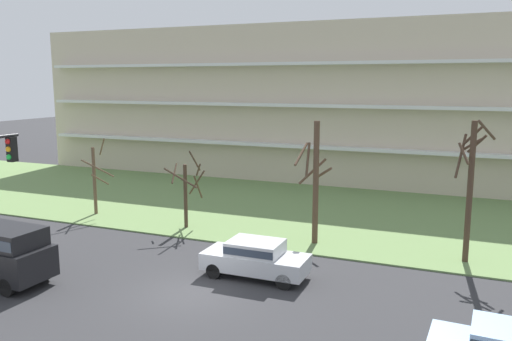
# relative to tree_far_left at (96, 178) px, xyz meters

# --- Properties ---
(ground) EXTENTS (160.00, 160.00, 0.00)m
(ground) POSITION_rel_tree_far_left_xyz_m (11.26, -8.21, -2.30)
(ground) COLOR #2D2D30
(grass_lawn_strip) EXTENTS (80.00, 16.00, 0.08)m
(grass_lawn_strip) POSITION_rel_tree_far_left_xyz_m (11.26, 5.79, -2.26)
(grass_lawn_strip) COLOR #66844C
(grass_lawn_strip) RESTS_ON ground
(apartment_building) EXTENTS (54.54, 12.26, 12.56)m
(apartment_building) POSITION_rel_tree_far_left_xyz_m (11.26, 19.44, 3.98)
(apartment_building) COLOR beige
(apartment_building) RESTS_ON ground
(tree_far_left) EXTENTS (1.52, 2.17, 4.74)m
(tree_far_left) POSITION_rel_tree_far_left_xyz_m (0.00, 0.00, 0.00)
(tree_far_left) COLOR brown
(tree_far_left) RESTS_ON ground
(tree_left) EXTENTS (1.93, 2.21, 4.46)m
(tree_left) POSITION_rel_tree_far_left_xyz_m (6.65, -0.45, -0.05)
(tree_left) COLOR #423023
(tree_left) RESTS_ON ground
(tree_center) EXTENTS (1.77, 1.79, 6.20)m
(tree_center) POSITION_rel_tree_far_left_xyz_m (13.85, -0.40, 0.96)
(tree_center) COLOR #4C3828
(tree_center) RESTS_ON ground
(tree_right) EXTENTS (1.59, 1.58, 6.52)m
(tree_right) POSITION_rel_tree_far_left_xyz_m (20.95, -0.47, 1.33)
(tree_right) COLOR #423023
(tree_right) RESTS_ON ground
(sedan_silver_center_left) EXTENTS (4.41, 1.82, 1.57)m
(sedan_silver_center_left) POSITION_rel_tree_far_left_xyz_m (12.89, -5.71, -1.43)
(sedan_silver_center_left) COLOR #B7BABF
(sedan_silver_center_left) RESTS_ON ground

